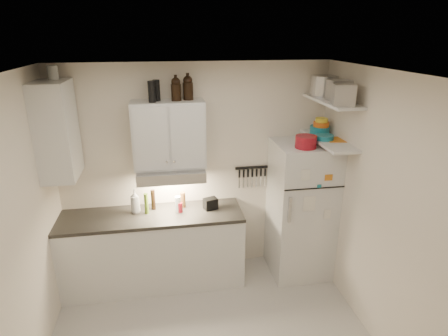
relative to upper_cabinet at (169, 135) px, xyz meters
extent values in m
cube|color=white|center=(0.30, -1.33, 0.78)|extent=(3.20, 3.00, 0.02)
cube|color=beige|center=(0.30, 0.18, -0.53)|extent=(3.20, 0.02, 2.60)
cube|color=beige|center=(-1.31, -1.33, -0.53)|extent=(0.02, 3.00, 2.60)
cube|color=beige|center=(1.91, -1.33, -0.53)|extent=(0.02, 3.00, 2.60)
cube|color=silver|center=(-0.25, -0.14, -1.39)|extent=(2.10, 0.60, 0.88)
cube|color=#2A2824|center=(-0.25, -0.14, -0.93)|extent=(2.10, 0.62, 0.04)
cube|color=silver|center=(0.00, 0.00, 0.00)|extent=(0.80, 0.33, 0.75)
cube|color=silver|center=(-1.14, -0.14, 0.12)|extent=(0.33, 0.55, 1.00)
cube|color=silver|center=(0.00, -0.06, -0.44)|extent=(0.76, 0.46, 0.12)
cube|color=silver|center=(1.55, -0.18, -0.98)|extent=(0.70, 0.68, 1.70)
cube|color=silver|center=(1.75, -0.31, 0.38)|extent=(0.30, 0.95, 0.03)
cube|color=silver|center=(1.75, -0.31, -0.07)|extent=(0.30, 0.95, 0.03)
cube|color=black|center=(1.00, 0.15, -0.51)|extent=(0.42, 0.02, 0.03)
cylinder|color=maroon|center=(1.48, -0.35, -0.06)|extent=(0.28, 0.28, 0.14)
cube|color=orange|center=(1.82, -0.34, -0.09)|extent=(0.22, 0.26, 0.08)
cylinder|color=silver|center=(1.61, -0.24, -0.08)|extent=(0.06, 0.06, 0.10)
cylinder|color=silver|center=(1.78, -0.02, 0.50)|extent=(0.39, 0.39, 0.22)
cube|color=#AAAAAD|center=(1.79, -0.37, 0.50)|extent=(0.22, 0.20, 0.22)
cube|color=#AAAAAD|center=(1.72, -0.61, 0.49)|extent=(0.25, 0.25, 0.21)
cylinder|color=#177081|center=(1.75, -0.06, 0.00)|extent=(0.23, 0.23, 0.09)
cylinder|color=#DC5D14|center=(1.76, -0.08, 0.07)|extent=(0.18, 0.18, 0.05)
cylinder|color=gold|center=(1.76, -0.08, 0.12)|extent=(0.14, 0.14, 0.05)
cylinder|color=#177081|center=(1.70, -0.31, -0.02)|extent=(0.26, 0.26, 0.05)
cylinder|color=black|center=(-0.11, 0.03, 0.49)|extent=(0.08, 0.08, 0.22)
cylinder|color=black|center=(-0.16, -0.07, 0.49)|extent=(0.10, 0.10, 0.22)
cylinder|color=silver|center=(-1.12, -0.02, 0.69)|extent=(0.11, 0.11, 0.14)
imported|color=silver|center=(-0.43, -0.05, -0.75)|extent=(0.14, 0.14, 0.32)
cylinder|color=brown|center=(0.13, 0.00, -0.81)|extent=(0.06, 0.06, 0.19)
cylinder|color=#4B691A|center=(-0.30, -0.10, -0.78)|extent=(0.06, 0.06, 0.25)
cylinder|color=black|center=(-0.22, 0.00, -0.78)|extent=(0.06, 0.06, 0.24)
cylinder|color=silver|center=(0.06, -0.12, -0.81)|extent=(0.07, 0.07, 0.19)
cylinder|color=maroon|center=(0.08, -0.13, -0.85)|extent=(0.06, 0.06, 0.12)
cube|color=black|center=(0.44, -0.10, -0.84)|extent=(0.18, 0.15, 0.13)
camera|label=1|loc=(-0.07, -4.09, 1.07)|focal=30.00mm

